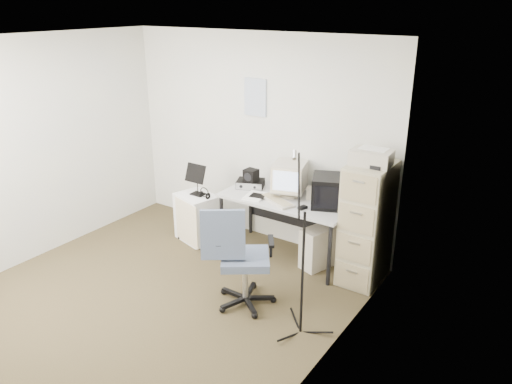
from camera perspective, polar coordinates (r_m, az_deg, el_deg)
The scene contains 23 objects.
floor at distance 5.29m, azimuth -10.97°, elevation -11.63°, with size 3.60×3.60×0.01m, color #443D24.
ceiling at distance 4.48m, azimuth -13.27°, elevation 16.49°, with size 3.60×3.60×0.01m, color white.
wall_back at distance 6.06m, azimuth 0.15°, elevation 6.11°, with size 3.60×0.02×2.50m, color silver.
wall_left at distance 6.11m, azimuth -24.04°, elevation 4.38°, with size 0.02×3.60×2.50m, color silver.
wall_right at distance 3.74m, azimuth 7.87°, elevation -3.93°, with size 0.02×3.60×2.50m, color silver.
wall_calendar at distance 5.95m, azimuth -0.08°, elevation 10.77°, with size 0.30×0.02×0.44m, color white.
filing_cabinet at distance 5.31m, azimuth 12.54°, elevation -3.54°, with size 0.40×0.60×1.30m, color #AEA78D.
printer at distance 5.02m, azimuth 13.04°, elevation 3.87°, with size 0.39×0.27×0.15m, color #B3AE9F.
desk at distance 5.77m, azimuth 3.43°, elevation -4.09°, with size 1.50×0.70×0.73m, color #A7A7A6.
crt_monitor at distance 5.64m, azimuth 3.84°, elevation 1.45°, with size 0.35×0.37×0.39m, color #B3AE9F.
crt_tv at distance 5.42m, azimuth 8.40°, elevation 0.11°, with size 0.37×0.39×0.33m, color black.
desk_speaker at distance 5.61m, azimuth 6.25°, elevation -0.10°, with size 0.08×0.08×0.14m, color beige.
keyboard at distance 5.52m, azimuth 2.39°, elevation -1.01°, with size 0.48×0.17×0.03m, color #B3AE9F.
mouse at distance 5.35m, azimuth 5.34°, elevation -1.79°, with size 0.06×0.10×0.03m, color black.
radio_receiver at distance 5.93m, azimuth -0.63°, elevation 0.97°, with size 0.32×0.23×0.09m, color black.
radio_speaker at distance 5.85m, azimuth -0.57°, elevation 1.91°, with size 0.15×0.14×0.15m, color black.
papers at distance 5.65m, azimuth -0.11°, elevation -0.47°, with size 0.21×0.28×0.02m, color white.
pc_tower at distance 5.68m, azimuth 7.53°, elevation -6.15°, with size 0.22×0.50×0.47m, color #B3AE9F.
office_chair at distance 4.82m, azimuth -1.25°, elevation -7.45°, with size 0.59×0.59×1.03m, color #465063.
side_cart at distance 6.24m, azimuth -6.75°, elevation -2.88°, with size 0.48×0.38×0.59m, color white.
music_stand at distance 6.07m, azimuth -6.73°, elevation 1.47°, with size 0.27×0.15×0.40m, color black.
headphones at distance 6.01m, azimuth -5.91°, elevation -0.27°, with size 0.14×0.14×0.02m, color black.
mic_stand at distance 4.32m, azimuth 5.42°, elevation -7.27°, with size 0.02×0.02×1.55m, color black.
Camera 1 is at (3.24, -3.07, 2.82)m, focal length 35.00 mm.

